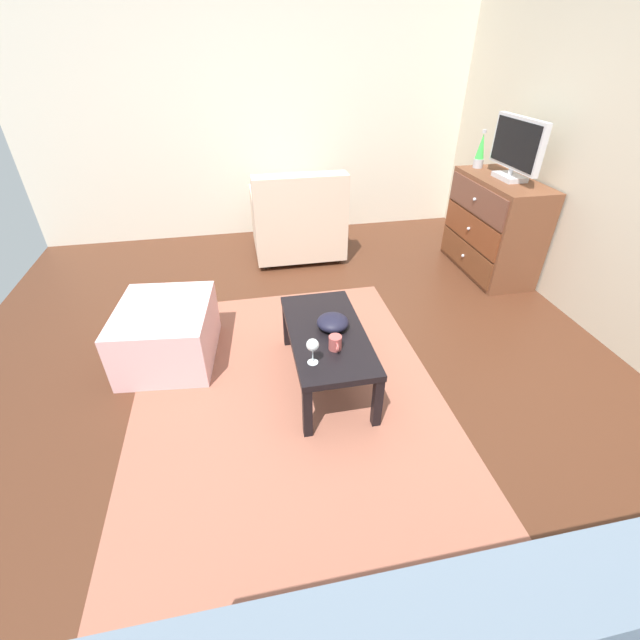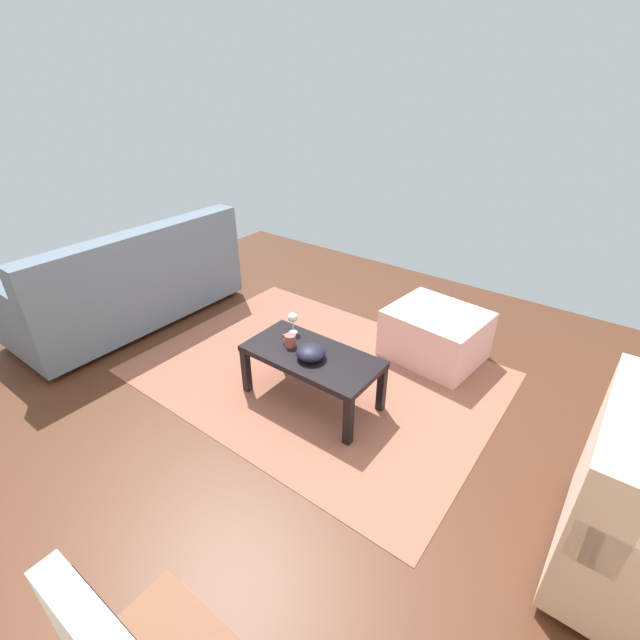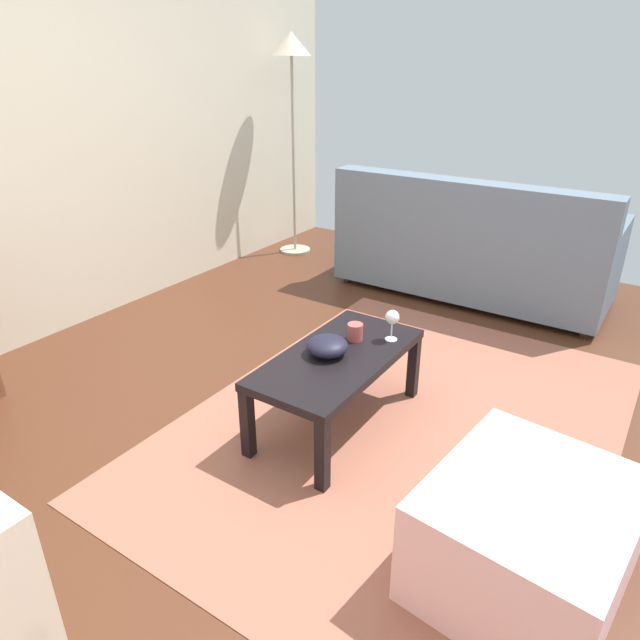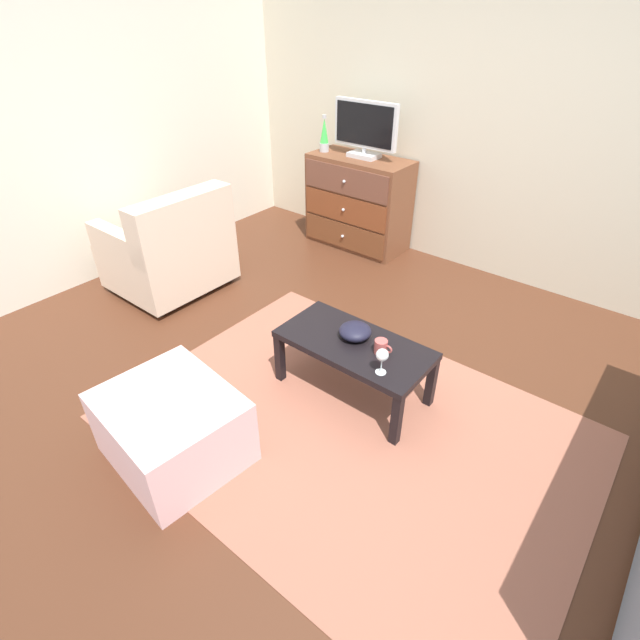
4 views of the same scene
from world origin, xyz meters
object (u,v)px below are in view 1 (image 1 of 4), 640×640
object	(u,v)px
lava_lamp	(481,151)
coffee_table	(327,338)
dresser	(493,227)
mug	(335,343)
wine_glass	(313,346)
armchair	(298,222)
ottoman	(167,333)
bowl_decorative	(333,322)
tv	(516,148)

from	to	relation	value
lava_lamp	coffee_table	distance (m)	2.53
dresser	mug	xyz separation A→B (m)	(1.44, -1.82, -0.01)
dresser	wine_glass	world-z (taller)	dresser
armchair	ottoman	distance (m)	1.89
dresser	bowl_decorative	world-z (taller)	dresser
wine_glass	coffee_table	bearing A→B (deg)	153.34
coffee_table	ottoman	size ratio (longest dim) A/B	1.33
tv	armchair	size ratio (longest dim) A/B	0.74
armchair	dresser	bearing A→B (deg)	68.15
mug	ottoman	world-z (taller)	mug
lava_lamp	bowl_decorative	world-z (taller)	lava_lamp
wine_glass	bowl_decorative	distance (m)	0.36
mug	tv	bearing A→B (deg)	127.55
wine_glass	bowl_decorative	world-z (taller)	wine_glass
lava_lamp	bowl_decorative	size ratio (longest dim) A/B	1.68
bowl_decorative	armchair	bearing A→B (deg)	177.79
lava_lamp	coffee_table	bearing A→B (deg)	-47.22
lava_lamp	ottoman	xyz separation A→B (m)	(1.21, -2.81, -0.81)
dresser	armchair	distance (m)	1.85
tv	ottoman	distance (m)	3.12
wine_glass	armchair	world-z (taller)	armchair
bowl_decorative	armchair	size ratio (longest dim) A/B	0.23
ottoman	armchair	bearing A→B (deg)	143.01
wine_glass	lava_lamp	bearing A→B (deg)	135.05
coffee_table	lava_lamp	bearing A→B (deg)	132.78
lava_lamp	ottoman	distance (m)	3.16
mug	bowl_decorative	xyz separation A→B (m)	(-0.21, 0.03, 0.00)
dresser	wine_glass	distance (m)	2.50
coffee_table	armchair	distance (m)	1.95
armchair	ottoman	world-z (taller)	armchair
tv	armchair	world-z (taller)	tv
dresser	ottoman	size ratio (longest dim) A/B	1.40
tv	lava_lamp	distance (m)	0.43
lava_lamp	wine_glass	bearing A→B (deg)	-44.95
mug	ottoman	size ratio (longest dim) A/B	0.16
lava_lamp	wine_glass	xyz separation A→B (m)	(1.93, -1.93, -0.51)
dresser	coffee_table	distance (m)	2.23
tv	wine_glass	size ratio (longest dim) A/B	4.11
wine_glass	tv	bearing A→B (deg)	127.22
wine_glass	dresser	bearing A→B (deg)	127.99
bowl_decorative	wine_glass	bearing A→B (deg)	-30.84
dresser	tv	distance (m)	0.69
tv	lava_lamp	xyz separation A→B (m)	(-0.41, -0.07, -0.11)
dresser	mug	size ratio (longest dim) A/B	8.61
dresser	armchair	size ratio (longest dim) A/B	1.13
tv	armchair	distance (m)	2.03
lava_lamp	mug	world-z (taller)	lava_lamp
mug	armchair	distance (m)	2.13
tv	armchair	xyz separation A→B (m)	(-0.71, -1.74, -0.77)
lava_lamp	coffee_table	xyz separation A→B (m)	(1.65, -1.79, -0.68)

